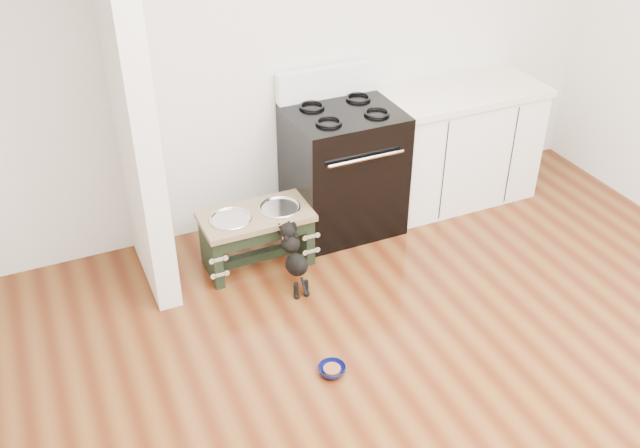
{
  "coord_description": "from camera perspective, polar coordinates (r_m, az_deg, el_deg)",
  "views": [
    {
      "loc": [
        -1.74,
        -1.9,
        2.94
      ],
      "look_at": [
        -0.21,
        1.54,
        0.48
      ],
      "focal_mm": 40.0,
      "sensor_mm": 36.0,
      "label": 1
    }
  ],
  "objects": [
    {
      "name": "ground",
      "position": [
        3.91,
        12.58,
        -16.7
      ],
      "size": [
        5.0,
        5.0,
        0.0
      ],
      "primitive_type": "plane",
      "color": "#4D200D",
      "rests_on": "ground"
    },
    {
      "name": "room_shell",
      "position": [
        2.9,
        16.4,
        4.57
      ],
      "size": [
        5.0,
        5.0,
        5.0
      ],
      "color": "silver",
      "rests_on": "ground"
    },
    {
      "name": "partition_wall",
      "position": [
        4.34,
        -15.1,
        10.49
      ],
      "size": [
        0.15,
        0.8,
        2.7
      ],
      "primitive_type": "cube",
      "color": "silver",
      "rests_on": "ground"
    },
    {
      "name": "oven_range",
      "position": [
        5.15,
        1.83,
        4.55
      ],
      "size": [
        0.76,
        0.69,
        1.14
      ],
      "color": "black",
      "rests_on": "ground"
    },
    {
      "name": "cabinet_run",
      "position": [
        5.63,
        10.82,
        6.28
      ],
      "size": [
        1.24,
        0.64,
        0.91
      ],
      "color": "white",
      "rests_on": "ground"
    },
    {
      "name": "dog_feeder",
      "position": [
        4.82,
        -5.09,
        -0.37
      ],
      "size": [
        0.74,
        0.4,
        0.42
      ],
      "color": "black",
      "rests_on": "ground"
    },
    {
      "name": "puppy",
      "position": [
        4.62,
        -2.08,
        -2.58
      ],
      "size": [
        0.13,
        0.38,
        0.45
      ],
      "color": "black",
      "rests_on": "ground"
    },
    {
      "name": "floor_bowl",
      "position": [
        4.15,
        0.97,
        -11.59
      ],
      "size": [
        0.18,
        0.18,
        0.05
      ],
      "rotation": [
        0.0,
        0.0,
        -0.12
      ],
      "color": "#0B0E4F",
      "rests_on": "ground"
    }
  ]
}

